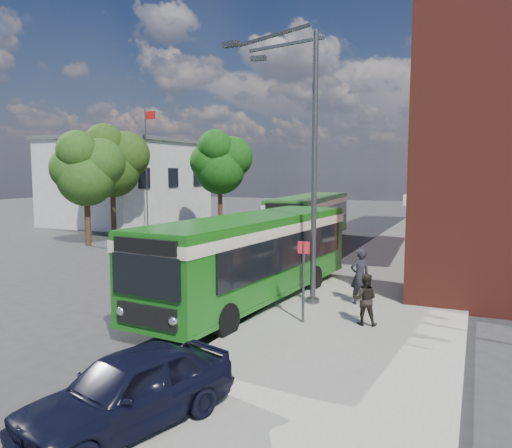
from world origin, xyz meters
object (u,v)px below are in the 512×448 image
at_px(street_lamp, 304,163).
at_px(bus_rear, 310,215).
at_px(parked_car, 128,390).
at_px(bus_front, 253,251).

bearing_deg(street_lamp, bus_rear, 106.84).
height_order(bus_rear, parked_car, bus_rear).
bearing_deg(bus_front, street_lamp, 14.37).
height_order(street_lamp, bus_rear, street_lamp).
xyz_separation_m(bus_rear, parked_car, (4.11, -22.83, -1.01)).
xyz_separation_m(bus_front, parked_car, (1.60, -8.71, -1.01)).
height_order(bus_front, parked_car, bus_front).
bearing_deg(bus_front, parked_car, -79.58).
height_order(street_lamp, parked_car, street_lamp).
bearing_deg(bus_rear, parked_car, -79.79).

